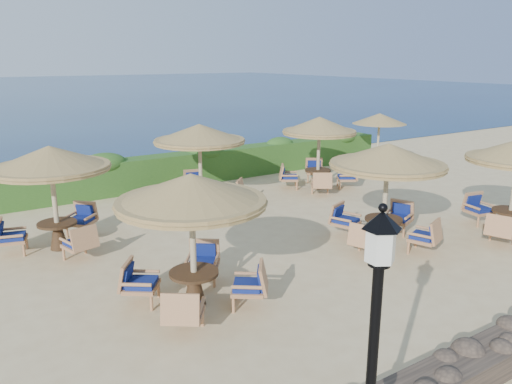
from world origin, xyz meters
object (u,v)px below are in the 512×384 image
at_px(cafe_set_3, 52,175).
at_px(cafe_set_1, 387,175).
at_px(lamp_post, 371,373).
at_px(cafe_set_4, 200,146).
at_px(extra_parasol, 380,119).
at_px(cafe_set_0, 192,216).
at_px(cafe_set_5, 319,140).

bearing_deg(cafe_set_3, cafe_set_1, -30.44).
relative_size(lamp_post, cafe_set_4, 1.11).
bearing_deg(extra_parasol, cafe_set_3, -170.00).
bearing_deg(lamp_post, cafe_set_4, 71.98).
distance_m(cafe_set_0, cafe_set_5, 9.71).
distance_m(cafe_set_1, cafe_set_5, 5.83).
height_order(cafe_set_0, cafe_set_1, same).
bearing_deg(cafe_set_1, lamp_post, -137.97).
bearing_deg(extra_parasol, cafe_set_5, -163.89).
relative_size(cafe_set_3, cafe_set_5, 1.05).
bearing_deg(cafe_set_5, cafe_set_3, -172.94).
distance_m(lamp_post, cafe_set_3, 9.65).
distance_m(extra_parasol, cafe_set_4, 8.97).
xyz_separation_m(cafe_set_0, cafe_set_1, (5.57, 0.35, 0.01)).
bearing_deg(cafe_set_3, cafe_set_4, 19.16).
relative_size(cafe_set_4, cafe_set_5, 1.09).
xyz_separation_m(cafe_set_3, cafe_set_4, (4.88, 1.69, 0.02)).
bearing_deg(cafe_set_0, lamp_post, -94.23).
height_order(lamp_post, cafe_set_5, lamp_post).
distance_m(cafe_set_3, cafe_set_5, 9.50).
bearing_deg(cafe_set_0, cafe_set_1, 3.61).
distance_m(extra_parasol, cafe_set_1, 9.41).
bearing_deg(cafe_set_0, extra_parasol, 29.76).
distance_m(extra_parasol, cafe_set_3, 14.03).
xyz_separation_m(lamp_post, cafe_set_1, (5.94, 5.36, 0.30)).
bearing_deg(cafe_set_1, cafe_set_0, -176.39).
bearing_deg(cafe_set_0, cafe_set_5, 36.14).
distance_m(lamp_post, cafe_set_5, 13.52).
distance_m(lamp_post, cafe_set_1, 8.01).
bearing_deg(cafe_set_4, lamp_post, -108.02).
distance_m(cafe_set_3, cafe_set_4, 5.16).
relative_size(extra_parasol, cafe_set_5, 0.88).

